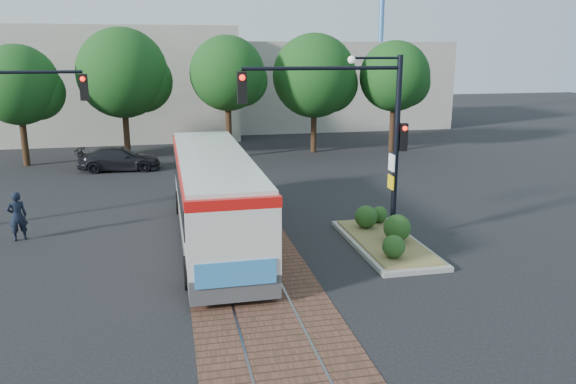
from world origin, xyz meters
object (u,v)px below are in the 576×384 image
officer (17,216)px  parked_car (119,159)px  city_bus (214,192)px  traffic_island (385,235)px  signal_pole_main (361,122)px

officer → parked_car: 11.61m
parked_car → officer: bearing=170.3°
city_bus → traffic_island: bearing=-18.5°
city_bus → signal_pole_main: bearing=-21.1°
traffic_island → signal_pole_main: signal_pole_main is taller
traffic_island → officer: 12.52m
officer → traffic_island: bearing=142.8°
signal_pole_main → city_bus: bearing=159.3°
city_bus → officer: bearing=168.5°
traffic_island → officer: size_ratio=3.02×
officer → parked_car: (2.53, 11.33, -0.23)m
traffic_island → parked_car: (-9.58, 14.45, 0.30)m
city_bus → parked_car: 13.31m
traffic_island → parked_car: bearing=123.5°
city_bus → officer: 6.77m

